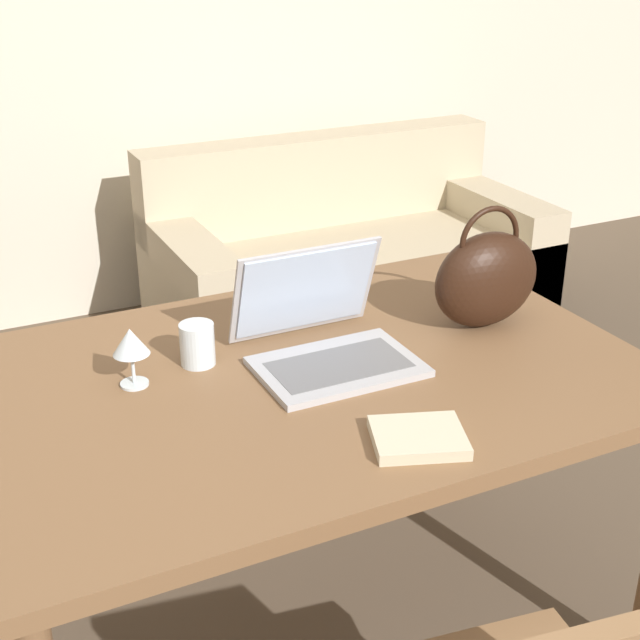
{
  "coord_description": "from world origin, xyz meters",
  "views": [
    {
      "loc": [
        -0.68,
        -0.96,
        1.71
      ],
      "look_at": [
        0.11,
        0.66,
        0.89
      ],
      "focal_mm": 50.0,
      "sensor_mm": 36.0,
      "label": 1
    }
  ],
  "objects_px": {
    "wine_glass": "(131,344)",
    "handbag": "(486,278)",
    "couch": "(346,268)",
    "drinking_glass": "(197,344)",
    "laptop": "(322,330)"
  },
  "relations": [
    {
      "from": "laptop",
      "to": "couch",
      "type": "bearing_deg",
      "value": 60.57
    },
    {
      "from": "handbag",
      "to": "couch",
      "type": "bearing_deg",
      "value": 74.01
    },
    {
      "from": "laptop",
      "to": "drinking_glass",
      "type": "relative_size",
      "value": 3.63
    },
    {
      "from": "couch",
      "to": "wine_glass",
      "type": "bearing_deg",
      "value": -130.76
    },
    {
      "from": "wine_glass",
      "to": "handbag",
      "type": "relative_size",
      "value": 0.44
    },
    {
      "from": "drinking_glass",
      "to": "couch",
      "type": "bearing_deg",
      "value": 52.15
    },
    {
      "from": "couch",
      "to": "wine_glass",
      "type": "xyz_separation_m",
      "value": [
        -1.34,
        -1.55,
        0.59
      ]
    },
    {
      "from": "couch",
      "to": "wine_glass",
      "type": "distance_m",
      "value": 2.13
    },
    {
      "from": "wine_glass",
      "to": "handbag",
      "type": "height_order",
      "value": "handbag"
    },
    {
      "from": "couch",
      "to": "drinking_glass",
      "type": "distance_m",
      "value": 2.0
    },
    {
      "from": "drinking_glass",
      "to": "handbag",
      "type": "relative_size",
      "value": 0.32
    },
    {
      "from": "couch",
      "to": "wine_glass",
      "type": "relative_size",
      "value": 12.34
    },
    {
      "from": "laptop",
      "to": "drinking_glass",
      "type": "bearing_deg",
      "value": 162.15
    },
    {
      "from": "wine_glass",
      "to": "handbag",
      "type": "xyz_separation_m",
      "value": [
        0.87,
        -0.07,
        0.03
      ]
    },
    {
      "from": "couch",
      "to": "drinking_glass",
      "type": "xyz_separation_m",
      "value": [
        -1.18,
        -1.52,
        0.54
      ]
    }
  ]
}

